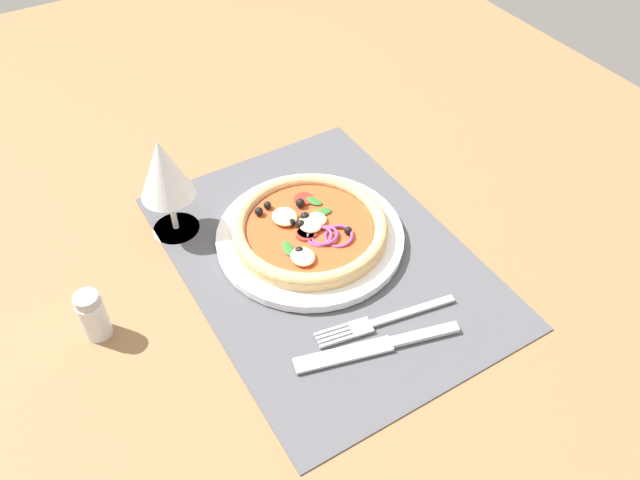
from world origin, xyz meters
TOP-DOWN VIEW (x-y plane):
  - ground_plane at (0.00, 0.00)cm, footprint 190.00×140.00cm
  - placemat at (0.00, 0.00)cm, footprint 48.03×34.86cm
  - plate at (3.72, 0.36)cm, footprint 25.22×25.22cm
  - pizza at (3.69, 0.38)cm, footprint 20.77×20.77cm
  - fork at (-12.59, 0.03)cm, footprint 4.61×17.99cm
  - knife at (-15.42, 2.37)cm, footprint 6.75×19.75cm
  - wine_glass at (15.39, 14.59)cm, footprint 7.20×7.20cm
  - pepper_shaker at (3.59, 29.12)cm, footprint 3.20×3.20cm

SIDE VIEW (x-z plane):
  - ground_plane at x=0.00cm, z-range -2.40..0.00cm
  - placemat at x=0.00cm, z-range 0.00..0.40cm
  - fork at x=-12.59cm, z-range 0.40..0.84cm
  - knife at x=-15.42cm, z-range 0.35..0.96cm
  - plate at x=3.72cm, z-range 0.40..1.62cm
  - pizza at x=3.69cm, z-range 1.39..4.04cm
  - pepper_shaker at x=3.59cm, z-range -0.10..6.60cm
  - wine_glass at x=15.39cm, z-range 2.76..17.66cm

